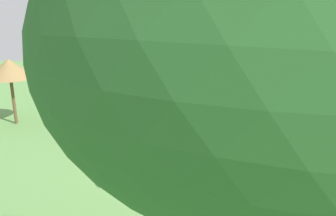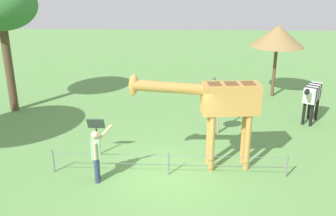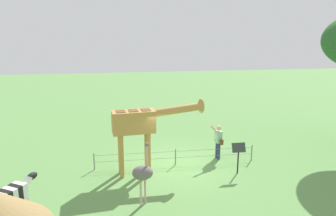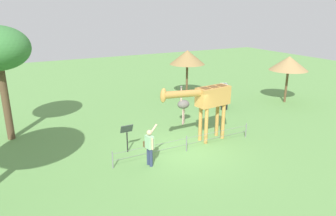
% 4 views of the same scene
% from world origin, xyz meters
% --- Properties ---
extents(ground_plane, '(60.00, 60.00, 0.00)m').
position_xyz_m(ground_plane, '(0.00, 0.00, 0.00)').
color(ground_plane, '#60934C').
extents(giraffe, '(3.90, 0.92, 3.05)m').
position_xyz_m(giraffe, '(-1.48, -0.50, 2.12)').
color(giraffe, '#BC8942').
rests_on(giraffe, ground_plane).
extents(visitor, '(0.64, 0.58, 1.71)m').
position_xyz_m(visitor, '(2.05, 0.52, 0.90)').
color(visitor, navy).
rests_on(visitor, ground_plane).
extents(zebra, '(1.20, 1.70, 1.66)m').
position_xyz_m(zebra, '(-5.49, -4.36, 1.16)').
color(zebra, black).
rests_on(zebra, ground_plane).
extents(ostrich, '(0.70, 0.56, 2.25)m').
position_xyz_m(ostrich, '(-1.63, -3.02, 1.18)').
color(ostrich, '#CC9E93').
rests_on(ostrich, ground_plane).
extents(shade_hut_near, '(2.51, 2.51, 3.44)m').
position_xyz_m(shade_hut_near, '(-4.75, -7.85, 2.93)').
color(shade_hut_near, brown).
rests_on(shade_hut_near, ground_plane).
extents(tree_east, '(2.96, 2.96, 5.55)m').
position_xyz_m(tree_east, '(7.05, -5.27, 4.45)').
color(tree_east, brown).
rests_on(tree_east, ground_plane).
extents(info_sign, '(0.56, 0.21, 1.32)m').
position_xyz_m(info_sign, '(2.42, -1.11, 0.95)').
color(info_sign, black).
rests_on(info_sign, ground_plane).
extents(wire_fence, '(7.05, 0.05, 0.75)m').
position_xyz_m(wire_fence, '(0.00, 0.07, 0.40)').
color(wire_fence, slate).
rests_on(wire_fence, ground_plane).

